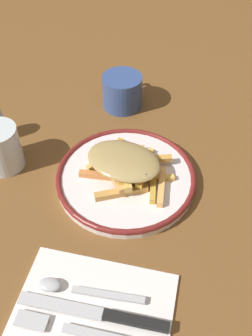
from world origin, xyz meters
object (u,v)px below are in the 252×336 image
object	(u,v)px
fries_heap	(125,163)
plate	(126,177)
water_glass	(2,146)
napkin	(92,314)
knife	(106,315)
coffee_mug	(122,91)
fork	(78,331)
spoon	(73,289)

from	to	relation	value
fries_heap	plate	bearing A→B (deg)	-154.91
fries_heap	water_glass	size ratio (longest dim) A/B	1.96
plate	napkin	size ratio (longest dim) A/B	1.16
knife	plate	bearing A→B (deg)	4.40
fries_heap	coffee_mug	bearing A→B (deg)	12.11
plate	knife	distance (m)	0.25
coffee_mug	knife	bearing A→B (deg)	-171.72
fork	plate	bearing A→B (deg)	-2.43
fries_heap	knife	xyz separation A→B (m)	(-0.26, -0.02, -0.03)
fries_heap	water_glass	xyz separation A→B (m)	(-0.00, 0.23, 0.01)
plate	fries_heap	xyz separation A→B (m)	(0.01, 0.00, 0.03)
plate	spoon	size ratio (longest dim) A/B	1.64
plate	knife	bearing A→B (deg)	-175.60
fries_heap	spoon	distance (m)	0.23
fries_heap	fork	world-z (taller)	fries_heap
napkin	coffee_mug	world-z (taller)	coffee_mug
plate	fries_heap	world-z (taller)	fries_heap
napkin	water_glass	bearing A→B (deg)	42.10
fork	water_glass	distance (m)	0.36
plate	water_glass	distance (m)	0.23
coffee_mug	water_glass	bearing A→B (deg)	139.96
fries_heap	water_glass	world-z (taller)	water_glass
plate	fries_heap	bearing A→B (deg)	25.09
fries_heap	fork	bearing A→B (deg)	178.42
napkin	plate	bearing A→B (deg)	0.09
fork	coffee_mug	bearing A→B (deg)	4.29
water_glass	coffee_mug	world-z (taller)	water_glass
plate	napkin	world-z (taller)	plate
knife	fork	bearing A→B (deg)	131.14
knife	napkin	bearing A→B (deg)	88.65
plate	coffee_mug	bearing A→B (deg)	12.64
napkin	knife	distance (m)	0.02
knife	spoon	distance (m)	0.06
fork	napkin	bearing A→B (deg)	-23.84
knife	water_glass	world-z (taller)	water_glass
napkin	knife	world-z (taller)	knife
plate	coffee_mug	distance (m)	0.23
plate	fork	xyz separation A→B (m)	(-0.28, 0.01, 0.00)
spoon	water_glass	size ratio (longest dim) A/B	1.78
fork	coffee_mug	xyz separation A→B (m)	(0.50, 0.04, 0.02)
spoon	water_glass	distance (m)	0.30
knife	spoon	size ratio (longest dim) A/B	1.38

